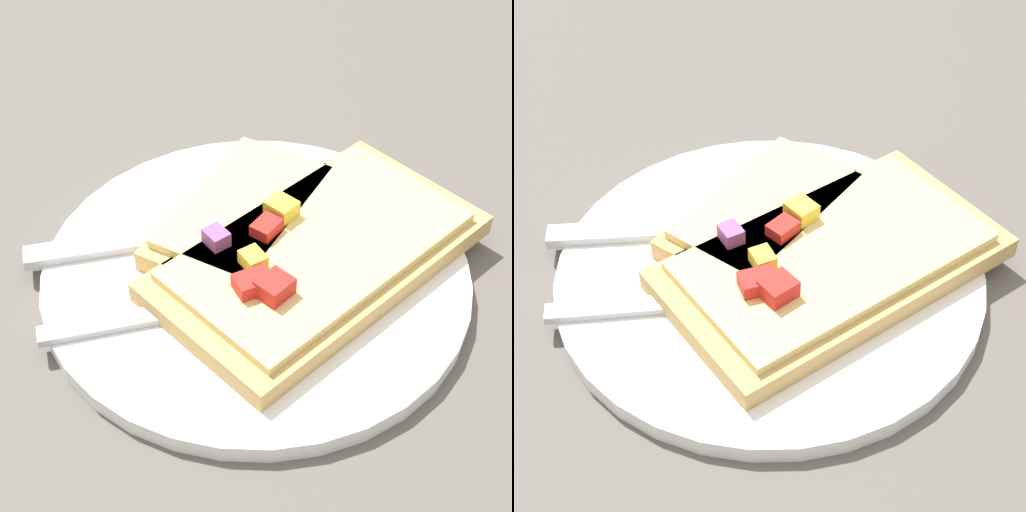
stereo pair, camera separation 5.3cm
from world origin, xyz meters
TOP-DOWN VIEW (x-y plane):
  - ground_plane at (0.00, 0.00)m, footprint 4.00×4.00m
  - plate at (0.00, 0.00)m, footprint 0.27×0.27m
  - fork at (0.01, -0.03)m, footprint 0.17×0.17m
  - knife at (-0.06, -0.01)m, footprint 0.17×0.16m
  - pizza_slice_main at (0.03, 0.02)m, footprint 0.17×0.23m
  - pizza_slice_corner at (-0.03, 0.03)m, footprint 0.08×0.14m
  - crumb_scatter at (0.02, 0.02)m, footprint 0.10×0.06m

SIDE VIEW (x-z plane):
  - ground_plane at x=0.00m, z-range 0.00..0.00m
  - plate at x=0.00m, z-range 0.00..0.01m
  - fork at x=0.01m, z-range 0.01..0.02m
  - knife at x=-0.06m, z-range 0.01..0.02m
  - crumb_scatter at x=0.02m, z-range 0.01..0.02m
  - pizza_slice_corner at x=-0.03m, z-range 0.01..0.04m
  - pizza_slice_main at x=0.03m, z-range 0.01..0.04m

